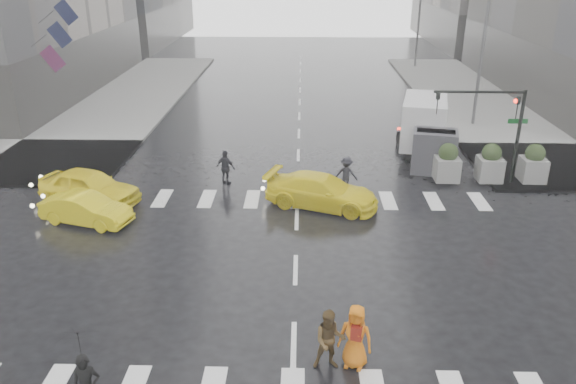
{
  "coord_description": "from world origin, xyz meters",
  "views": [
    {
      "loc": [
        0.16,
        -16.7,
        9.93
      ],
      "look_at": [
        -0.31,
        2.0,
        2.05
      ],
      "focal_mm": 35.0,
      "sensor_mm": 36.0,
      "label": 1
    }
  ],
  "objects_px": {
    "pedestrian_brown": "(330,340)",
    "taxi_front": "(89,187)",
    "pedestrian_orange": "(355,337)",
    "box_truck": "(426,129)",
    "taxi_mid": "(86,209)",
    "traffic_signal_pole": "(499,118)"
  },
  "relations": [
    {
      "from": "traffic_signal_pole",
      "to": "taxi_front",
      "type": "xyz_separation_m",
      "value": [
        -17.96,
        -2.61,
        -2.46
      ]
    },
    {
      "from": "taxi_mid",
      "to": "box_truck",
      "type": "height_order",
      "value": "box_truck"
    },
    {
      "from": "taxi_front",
      "to": "taxi_mid",
      "type": "bearing_deg",
      "value": -146.2
    },
    {
      "from": "traffic_signal_pole",
      "to": "taxi_mid",
      "type": "xyz_separation_m",
      "value": [
        -17.43,
        -4.56,
        -2.61
      ]
    },
    {
      "from": "traffic_signal_pole",
      "to": "pedestrian_orange",
      "type": "distance_m",
      "value": 15.0
    },
    {
      "from": "taxi_front",
      "to": "box_truck",
      "type": "relative_size",
      "value": 0.77
    },
    {
      "from": "traffic_signal_pole",
      "to": "box_truck",
      "type": "relative_size",
      "value": 0.78
    },
    {
      "from": "pedestrian_brown",
      "to": "pedestrian_orange",
      "type": "relative_size",
      "value": 0.94
    },
    {
      "from": "pedestrian_brown",
      "to": "pedestrian_orange",
      "type": "height_order",
      "value": "pedestrian_orange"
    },
    {
      "from": "taxi_front",
      "to": "taxi_mid",
      "type": "distance_m",
      "value": 2.02
    },
    {
      "from": "box_truck",
      "to": "pedestrian_brown",
      "type": "bearing_deg",
      "value": -96.41
    },
    {
      "from": "pedestrian_orange",
      "to": "box_truck",
      "type": "bearing_deg",
      "value": 90.25
    },
    {
      "from": "pedestrian_brown",
      "to": "box_truck",
      "type": "height_order",
      "value": "box_truck"
    },
    {
      "from": "pedestrian_brown",
      "to": "taxi_front",
      "type": "bearing_deg",
      "value": 131.2
    },
    {
      "from": "pedestrian_brown",
      "to": "taxi_front",
      "type": "distance_m",
      "value": 14.28
    },
    {
      "from": "traffic_signal_pole",
      "to": "box_truck",
      "type": "bearing_deg",
      "value": 123.59
    },
    {
      "from": "taxi_front",
      "to": "taxi_mid",
      "type": "height_order",
      "value": "taxi_front"
    },
    {
      "from": "taxi_mid",
      "to": "box_truck",
      "type": "relative_size",
      "value": 0.64
    },
    {
      "from": "pedestrian_brown",
      "to": "taxi_mid",
      "type": "relative_size",
      "value": 0.46
    },
    {
      "from": "traffic_signal_pole",
      "to": "pedestrian_brown",
      "type": "xyz_separation_m",
      "value": [
        -8.07,
        -12.92,
        -2.36
      ]
    },
    {
      "from": "pedestrian_orange",
      "to": "taxi_front",
      "type": "relative_size",
      "value": 0.41
    },
    {
      "from": "pedestrian_brown",
      "to": "taxi_front",
      "type": "relative_size",
      "value": 0.38
    }
  ]
}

